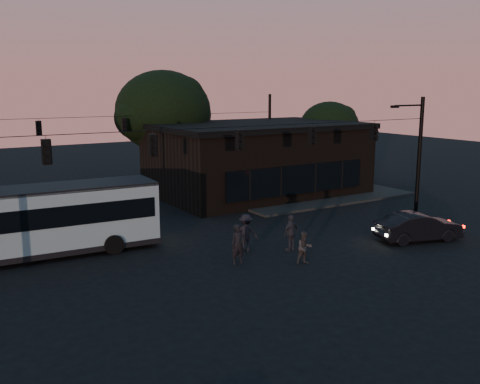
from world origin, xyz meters
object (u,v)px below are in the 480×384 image
building (257,158)px  pedestrian_c (291,233)px  bus (30,219)px  pedestrian_a (238,244)px  pedestrian_b (304,248)px  car (419,227)px  pedestrian_d (246,233)px

building → pedestrian_c: bearing=-117.2°
bus → pedestrian_c: size_ratio=6.60×
pedestrian_a → pedestrian_b: size_ratio=1.22×
car → pedestrian_a: (-10.15, 1.89, 0.18)m
bus → car: bearing=-20.2°
pedestrian_d → bus: bearing=10.3°
car → pedestrian_c: 7.19m
building → bus: size_ratio=1.27×
building → bus: bearing=-157.0°
pedestrian_c → car: bearing=146.2°
pedestrian_c → pedestrian_d: bearing=-44.5°
building → pedestrian_d: size_ratio=8.18×
pedestrian_d → pedestrian_a: bearing=83.1°
pedestrian_b → pedestrian_c: pedestrian_c is taller
bus → pedestrian_a: bus is taller
bus → pedestrian_b: bus is taller
car → pedestrian_b: 7.57m
car → pedestrian_d: (-8.80, 3.33, 0.19)m
bus → pedestrian_a: (7.91, -5.97, -0.97)m
car → pedestrian_a: size_ratio=2.45×
pedestrian_b → pedestrian_c: 2.13m
bus → pedestrian_c: bearing=-23.2°
bus → building: bearing=26.3°
bus → car: bus is taller
bus → pedestrian_d: (9.27, -4.53, -0.96)m
pedestrian_c → pedestrian_b: bearing=54.0°
building → pedestrian_c: 15.02m
pedestrian_b → pedestrian_c: size_ratio=0.83×
pedestrian_c → pedestrian_d: size_ratio=0.98×
building → pedestrian_b: bearing=-116.3°
building → pedestrian_b: (-7.55, -15.26, -1.94)m
building → car: size_ratio=3.36×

